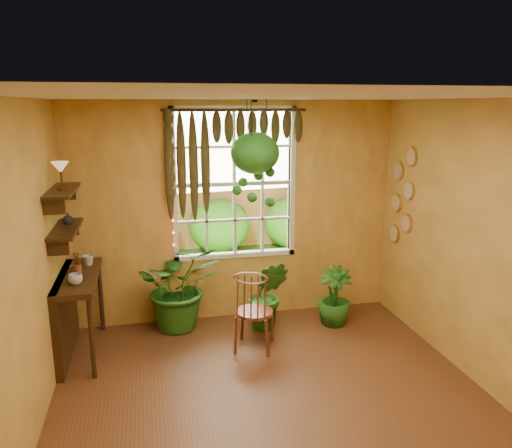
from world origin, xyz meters
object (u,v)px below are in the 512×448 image
at_px(counter_ledge, 69,307).
at_px(potted_plant_mid, 268,295).
at_px(hanging_basket, 255,161).
at_px(potted_plant_left, 179,286).
at_px(windsor_chair, 254,323).

distance_m(counter_ledge, potted_plant_mid, 2.22).
height_order(counter_ledge, hanging_basket, hanging_basket).
bearing_deg(counter_ledge, potted_plant_left, 19.95).
bearing_deg(windsor_chair, potted_plant_mid, 83.22).
relative_size(windsor_chair, potted_plant_mid, 1.26).
bearing_deg(potted_plant_mid, windsor_chair, -119.99).
relative_size(potted_plant_left, hanging_basket, 0.87).
bearing_deg(potted_plant_mid, hanging_basket, 123.74).
bearing_deg(hanging_basket, potted_plant_mid, -56.26).
height_order(counter_ledge, potted_plant_mid, counter_ledge).
relative_size(counter_ledge, potted_plant_left, 1.13).
xyz_separation_m(windsor_chair, hanging_basket, (0.15, 0.64, 1.70)).
distance_m(counter_ledge, potted_plant_left, 1.26).
height_order(windsor_chair, potted_plant_mid, windsor_chair).
relative_size(counter_ledge, potted_plant_mid, 1.39).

